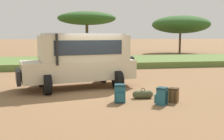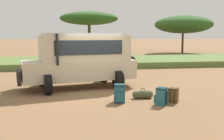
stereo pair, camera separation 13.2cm
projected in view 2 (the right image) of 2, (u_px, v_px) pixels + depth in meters
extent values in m
plane|color=olive|center=(97.00, 91.00, 11.08)|extent=(320.00, 320.00, 0.00)
cube|color=#5B7538|center=(84.00, 62.00, 21.25)|extent=(120.00, 7.00, 0.44)
cube|color=beige|center=(79.00, 69.00, 11.79)|extent=(5.19, 2.88, 0.84)
cube|color=beige|center=(84.00, 48.00, 11.76)|extent=(4.11, 2.54, 1.10)
cube|color=#232D38|center=(49.00, 50.00, 11.22)|extent=(0.38, 1.54, 0.77)
cube|color=#232D38|center=(90.00, 48.00, 10.92)|extent=(2.88, 0.65, 0.60)
cube|color=#232D38|center=(79.00, 46.00, 12.58)|extent=(2.88, 0.65, 0.60)
cube|color=#B7B7B7|center=(83.00, 34.00, 11.66)|extent=(3.71, 2.39, 0.10)
cube|color=black|center=(19.00, 76.00, 10.89)|extent=(0.49, 1.61, 0.56)
cylinder|color=black|center=(57.00, 49.00, 10.38)|extent=(0.10, 0.10, 1.25)
cylinder|color=black|center=(48.00, 85.00, 10.41)|extent=(0.44, 0.84, 0.80)
cylinder|color=black|center=(42.00, 77.00, 12.20)|extent=(0.44, 0.84, 0.80)
cylinder|color=black|center=(118.00, 80.00, 11.50)|extent=(0.44, 0.84, 0.80)
cylinder|color=black|center=(104.00, 74.00, 13.29)|extent=(0.44, 0.84, 0.80)
cylinder|color=black|center=(131.00, 64.00, 12.70)|extent=(0.37, 0.77, 0.74)
cube|color=#235B6B|center=(161.00, 97.00, 8.84)|extent=(0.44, 0.44, 0.54)
cube|color=#235B6B|center=(156.00, 99.00, 8.94)|extent=(0.22, 0.24, 0.30)
cube|color=#13323A|center=(162.00, 89.00, 8.80)|extent=(0.44, 0.44, 0.07)
cylinder|color=#13323A|center=(166.00, 98.00, 8.70)|extent=(0.04, 0.04, 0.46)
cylinder|color=#13323A|center=(167.00, 97.00, 8.82)|extent=(0.04, 0.04, 0.46)
cube|color=#235B6B|center=(119.00, 94.00, 9.21)|extent=(0.43, 0.38, 0.58)
cube|color=#235B6B|center=(120.00, 98.00, 9.02)|extent=(0.30, 0.13, 0.32)
cube|color=#13323A|center=(119.00, 85.00, 9.17)|extent=(0.42, 0.39, 0.07)
cylinder|color=#13323A|center=(122.00, 93.00, 9.38)|extent=(0.04, 0.04, 0.49)
cylinder|color=#13323A|center=(117.00, 93.00, 9.39)|extent=(0.04, 0.04, 0.49)
cube|color=brown|center=(173.00, 96.00, 9.20)|extent=(0.44, 0.42, 0.45)
cube|color=brown|center=(174.00, 97.00, 9.36)|extent=(0.26, 0.21, 0.25)
cube|color=#3A2A16|center=(173.00, 89.00, 9.16)|extent=(0.43, 0.42, 0.07)
cylinder|color=#3A2A16|center=(170.00, 97.00, 9.09)|extent=(0.04, 0.04, 0.38)
cylinder|color=#3A2A16|center=(174.00, 97.00, 9.03)|extent=(0.04, 0.04, 0.38)
cylinder|color=#4C5133|center=(143.00, 94.00, 9.79)|extent=(0.51, 0.30, 0.29)
sphere|color=#4C5133|center=(136.00, 95.00, 9.75)|extent=(0.29, 0.29, 0.29)
sphere|color=#4C5133|center=(149.00, 94.00, 9.83)|extent=(0.29, 0.29, 0.29)
torus|color=#2D301E|center=(143.00, 90.00, 9.77)|extent=(0.16, 0.02, 0.16)
cylinder|color=brown|center=(89.00, 41.00, 28.64)|extent=(0.31, 0.31, 3.57)
ellipsoid|color=#2D5623|center=(89.00, 18.00, 28.33)|extent=(6.28, 6.69, 1.42)
cylinder|color=brown|center=(183.00, 43.00, 34.57)|extent=(0.27, 0.27, 2.78)
ellipsoid|color=#2D5623|center=(183.00, 25.00, 34.26)|extent=(7.39, 7.99, 2.31)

